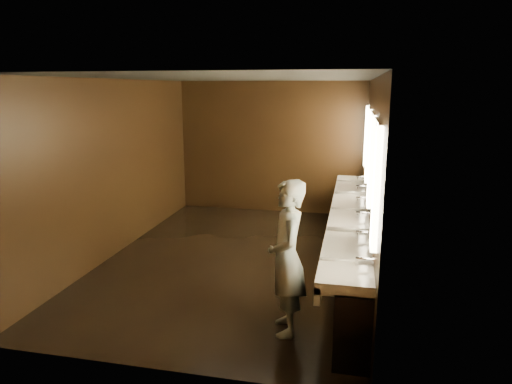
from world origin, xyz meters
TOP-DOWN VIEW (x-y plane):
  - floor at (0.00, 0.00)m, footprint 6.00×6.00m
  - ceiling at (0.00, 0.00)m, footprint 4.00×6.00m
  - wall_back at (0.00, 3.00)m, footprint 4.00×0.02m
  - wall_front at (0.00, -3.00)m, footprint 4.00×0.02m
  - wall_left at (-2.00, 0.00)m, footprint 0.02×6.00m
  - wall_right at (2.00, 0.00)m, footprint 0.02×6.00m
  - sink_counter at (1.79, 0.00)m, footprint 0.55×5.40m
  - mirror_band at (1.98, -0.00)m, footprint 0.06×5.03m
  - person at (1.10, -2.01)m, footprint 0.56×0.71m
  - trash_bin at (1.58, -0.15)m, footprint 0.44×0.44m

SIDE VIEW (x-z plane):
  - floor at x=0.00m, z-range 0.00..0.00m
  - trash_bin at x=1.58m, z-range 0.00..0.53m
  - sink_counter at x=1.79m, z-range -0.01..1.00m
  - person at x=1.10m, z-range 0.00..1.73m
  - wall_back at x=0.00m, z-range 0.00..2.80m
  - wall_front at x=0.00m, z-range 0.00..2.80m
  - wall_left at x=-2.00m, z-range 0.00..2.80m
  - wall_right at x=2.00m, z-range 0.00..2.80m
  - mirror_band at x=1.98m, z-range 1.17..2.32m
  - ceiling at x=0.00m, z-range 2.79..2.81m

